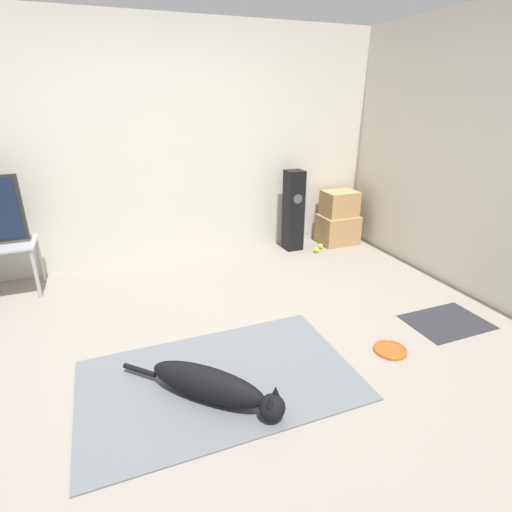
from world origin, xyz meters
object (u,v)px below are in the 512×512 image
Objects in this scene: cardboard_box_lower at (338,229)px; cardboard_box_upper at (340,203)px; frisbee at (390,350)px; tennis_ball_near_speaker at (317,250)px; tennis_ball_by_boxes at (320,246)px; dog at (213,386)px; floor_speaker at (293,211)px.

cardboard_box_upper is (0.01, 0.01, 0.34)m from cardboard_box_lower.
tennis_ball_near_speaker is at bearing 76.00° from frisbee.
tennis_ball_by_boxes is 0.15m from tennis_ball_near_speaker.
dog is 2.92m from tennis_ball_by_boxes.
cardboard_box_upper is (0.93, 2.23, 0.51)m from frisbee.
tennis_ball_near_speaker is at bearing -138.65° from tennis_ball_by_boxes.
frisbee is at bearing -97.18° from floor_speaker.
floor_speaker is at bearing 132.54° from tennis_ball_near_speaker.
cardboard_box_lower is at bearing 44.21° from dog.
cardboard_box_lower is 0.71m from floor_speaker.
floor_speaker is at bearing 178.11° from cardboard_box_lower.
dog reaches higher than tennis_ball_by_boxes.
tennis_ball_near_speaker is (-0.42, -0.22, -0.15)m from cardboard_box_lower.
frisbee is 2.07m from tennis_ball_near_speaker.
cardboard_box_upper is at bearing 60.03° from cardboard_box_lower.
tennis_ball_by_boxes reaches higher than frisbee.
floor_speaker is 0.56m from tennis_ball_near_speaker.
cardboard_box_lower is at bearing -119.97° from cardboard_box_upper.
floor_speaker is (0.28, 2.24, 0.48)m from frisbee.
cardboard_box_upper is 6.19× the size of tennis_ball_by_boxes.
dog is 13.13× the size of tennis_ball_near_speaker.
tennis_ball_near_speaker is at bearing 47.10° from dog.
floor_speaker is (-0.64, 0.01, -0.03)m from cardboard_box_upper.
floor_speaker is (1.67, 2.27, 0.37)m from dog.
cardboard_box_lower reaches higher than dog.
tennis_ball_by_boxes is at bearing 41.35° from tennis_ball_near_speaker.
dog is 3.52× the size of frisbee.
dog is 3.22m from cardboard_box_lower.
tennis_ball_by_boxes is (2.00, 2.13, -0.09)m from dog.
frisbee is 2.31m from floor_speaker.
tennis_ball_by_boxes is at bearing -158.12° from cardboard_box_upper.
cardboard_box_lower is (0.92, 2.22, 0.17)m from frisbee.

